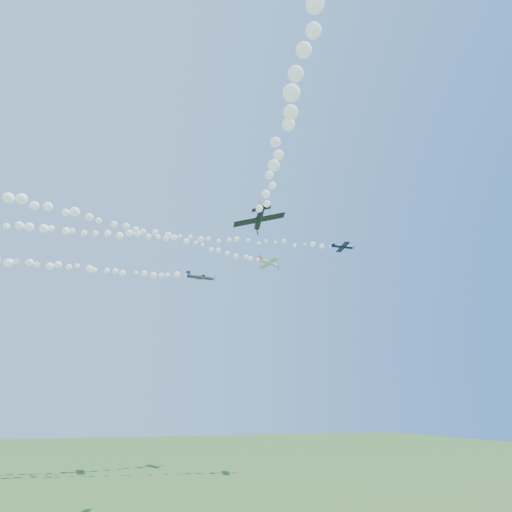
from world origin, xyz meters
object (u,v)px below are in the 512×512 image
object	(u,v)px
plane_grey	(201,277)
plane_black	(259,219)
plane_navy	(343,247)
plane_white	(269,263)

from	to	relation	value
plane_grey	plane_black	size ratio (longest dim) A/B	0.93
plane_navy	plane_black	distance (m)	42.84
plane_white	plane_grey	distance (m)	20.12
plane_white	plane_black	xyz separation A→B (m)	(-17.65, -43.71, -9.04)
plane_grey	plane_black	world-z (taller)	plane_grey
plane_grey	plane_black	bearing A→B (deg)	-88.46
plane_navy	plane_black	xyz separation A→B (m)	(-30.83, -28.19, -9.49)
plane_white	plane_navy	world-z (taller)	plane_navy
plane_navy	plane_grey	distance (m)	34.74
plane_navy	plane_white	bearing A→B (deg)	139.04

